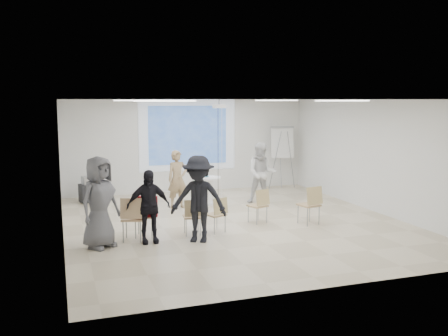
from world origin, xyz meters
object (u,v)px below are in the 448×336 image
object	(u,v)px
laptop	(192,215)
audience_mid	(199,193)
chair_left_mid	(144,213)
chair_right_far	(311,202)
chair_far_left	(132,215)
audience_left	(148,201)
pedestal_table	(209,189)
player_left	(177,175)
chair_right_inner	(260,203)
audience_outer	(99,197)
chair_center	(218,212)
av_cart	(89,190)
chair_left_inner	(193,214)
player_right	(262,170)
flipchart_easel	(282,143)

from	to	relation	value
laptop	audience_mid	world-z (taller)	audience_mid
chair_left_mid	chair_right_far	size ratio (longest dim) A/B	1.00
chair_far_left	audience_left	distance (m)	0.49
pedestal_table	player_left	bearing A→B (deg)	-172.24
pedestal_table	audience_left	distance (m)	4.05
chair_right_far	audience_left	bearing A→B (deg)	172.43
chair_right_inner	audience_outer	distance (m)	3.97
laptop	audience_left	distance (m)	1.17
chair_center	chair_far_left	bearing A→B (deg)	163.15
chair_left_mid	av_cart	size ratio (longest dim) A/B	1.21
chair_center	audience_left	bearing A→B (deg)	170.32
chair_left_mid	audience_mid	bearing A→B (deg)	-13.07
audience_left	audience_outer	world-z (taller)	audience_outer
pedestal_table	chair_left_mid	distance (m)	3.71
pedestal_table	chair_left_inner	distance (m)	3.31
audience_left	player_right	bearing A→B (deg)	37.11
chair_left_mid	chair_right_inner	xyz separation A→B (m)	(2.87, 0.38, -0.05)
audience_outer	flipchart_easel	distance (m)	8.23
pedestal_table	audience_mid	size ratio (longest dim) A/B	0.39
chair_right_far	laptop	world-z (taller)	chair_right_far
player_right	chair_center	distance (m)	3.49
chair_right_inner	audience_left	distance (m)	2.98
chair_center	chair_right_far	size ratio (longest dim) A/B	0.86
chair_left_mid	audience_mid	distance (m)	1.33
laptop	pedestal_table	bearing A→B (deg)	-106.53
chair_center	audience_left	xyz separation A→B (m)	(-1.61, -0.29, 0.41)
player_left	chair_center	distance (m)	2.91
chair_center	audience_outer	bearing A→B (deg)	166.84
player_right	audience_mid	bearing A→B (deg)	-110.25
chair_right_far	audience_left	world-z (taller)	audience_left
chair_far_left	chair_right_far	distance (m)	4.28
audience_outer	audience_left	bearing A→B (deg)	-36.87
av_cart	chair_center	bearing A→B (deg)	-74.81
chair_far_left	av_cart	distance (m)	4.52
chair_right_inner	av_cart	distance (m)	5.41
av_cart	audience_outer	bearing A→B (deg)	-105.78
audience_outer	chair_right_inner	bearing A→B (deg)	-25.93
laptop	audience_outer	xyz separation A→B (m)	(-2.02, -0.36, 0.61)
laptop	player_left	bearing A→B (deg)	-89.69
audience_left	chair_right_far	bearing A→B (deg)	3.24
flipchart_easel	av_cart	xyz separation A→B (m)	(-6.38, -0.41, -1.19)
chair_left_inner	pedestal_table	bearing A→B (deg)	73.96
chair_left_inner	audience_left	xyz separation A→B (m)	(-1.02, -0.25, 0.41)
player_right	chair_left_inner	xyz separation A→B (m)	(-2.79, -2.70, -0.49)
flipchart_easel	av_cart	size ratio (longest dim) A/B	2.70
chair_left_mid	chair_right_inner	world-z (taller)	chair_left_mid
chair_left_mid	chair_center	world-z (taller)	chair_left_mid
pedestal_table	chair_left_mid	world-z (taller)	chair_left_mid
chair_left_mid	laptop	bearing A→B (deg)	15.41
pedestal_table	chair_right_inner	xyz separation A→B (m)	(0.52, -2.50, 0.05)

